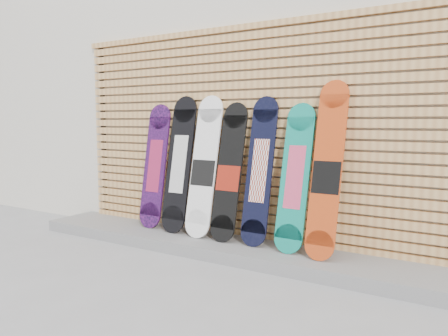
{
  "coord_description": "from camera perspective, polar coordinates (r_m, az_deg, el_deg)",
  "views": [
    {
      "loc": [
        2.07,
        -3.0,
        1.32
      ],
      "look_at": [
        -0.21,
        0.75,
        0.85
      ],
      "focal_mm": 35.0,
      "sensor_mm": 36.0,
      "label": 1
    }
  ],
  "objects": [
    {
      "name": "snowboard_3",
      "position": [
        4.41,
        0.67,
        -0.58
      ],
      "size": [
        0.27,
        0.35,
        1.4
      ],
      "color": "black",
      "rests_on": "concrete_step"
    },
    {
      "name": "snowboard_6",
      "position": [
        3.95,
        13.32,
        -0.25
      ],
      "size": [
        0.26,
        0.41,
        1.58
      ],
      "color": "#C24114",
      "rests_on": "concrete_step"
    },
    {
      "name": "slat_wall",
      "position": [
        4.55,
        2.12,
        4.69
      ],
      "size": [
        4.26,
        0.08,
        2.29
      ],
      "color": "tan",
      "rests_on": "ground"
    },
    {
      "name": "concrete_step",
      "position": [
        4.48,
        0.21,
        -10.22
      ],
      "size": [
        4.6,
        0.7,
        0.12
      ],
      "primitive_type": "cube",
      "color": "slate",
      "rests_on": "ground"
    },
    {
      "name": "building",
      "position": [
        6.71,
        17.95,
        9.92
      ],
      "size": [
        12.0,
        5.0,
        3.6
      ],
      "primitive_type": "cube",
      "color": "beige",
      "rests_on": "ground"
    },
    {
      "name": "snowboard_1",
      "position": [
        4.78,
        -5.87,
        0.52
      ],
      "size": [
        0.3,
        0.32,
        1.48
      ],
      "color": "black",
      "rests_on": "concrete_step"
    },
    {
      "name": "ground",
      "position": [
        3.88,
        -3.17,
        -13.8
      ],
      "size": [
        80.0,
        80.0,
        0.0
      ],
      "primitive_type": "plane",
      "color": "gray",
      "rests_on": "ground"
    },
    {
      "name": "snowboard_4",
      "position": [
        4.26,
        4.68,
        -0.34
      ],
      "size": [
        0.27,
        0.33,
        1.45
      ],
      "color": "black",
      "rests_on": "concrete_step"
    },
    {
      "name": "snowboard_5",
      "position": [
        4.09,
        9.26,
        -1.18
      ],
      "size": [
        0.27,
        0.36,
        1.38
      ],
      "color": "#0D8572",
      "rests_on": "concrete_step"
    },
    {
      "name": "snowboard_2",
      "position": [
        4.57,
        -2.63,
        0.14
      ],
      "size": [
        0.3,
        0.35,
        1.48
      ],
      "color": "white",
      "rests_on": "concrete_step"
    },
    {
      "name": "snowboard_0",
      "position": [
        5.02,
        -8.99,
        0.28
      ],
      "size": [
        0.29,
        0.28,
        1.4
      ],
      "color": "black",
      "rests_on": "concrete_step"
    }
  ]
}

